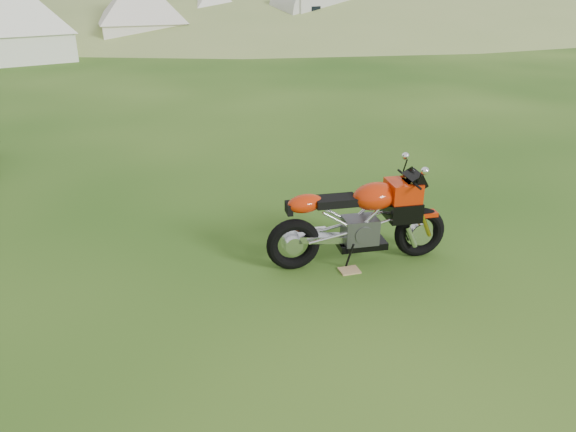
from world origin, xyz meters
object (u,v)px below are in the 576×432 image
sport_motorcycle (359,214)px  tent_mid (140,11)px  plywood_board (349,270)px  tent_right (213,11)px  caravan (314,18)px  tent_left (15,19)px

sport_motorcycle → tent_mid: tent_mid is taller
plywood_board → tent_right: (6.16, 20.99, 1.23)m
sport_motorcycle → caravan: bearing=76.9°
tent_right → caravan: bearing=-22.8°
tent_mid → caravan: size_ratio=0.79×
sport_motorcycle → tent_mid: 20.34m
sport_motorcycle → tent_right: bearing=89.1°
plywood_board → tent_left: tent_left is taller
plywood_board → sport_motorcycle: bearing=38.1°
sport_motorcycle → tent_right: size_ratio=0.69×
sport_motorcycle → plywood_board: (-0.19, -0.15, -0.58)m
sport_motorcycle → plywood_board: size_ratio=9.11×
sport_motorcycle → tent_left: 18.42m
plywood_board → tent_right: bearing=73.7°
sport_motorcycle → caravan: size_ratio=0.48×
caravan → tent_mid: bearing=152.7°
tent_left → tent_mid: size_ratio=0.98×
plywood_board → caravan: 21.38m
tent_left → tent_right: (8.31, 2.59, -0.15)m
plywood_board → caravan: caravan is taller
plywood_board → caravan: bearing=61.6°
plywood_board → caravan: (10.15, 18.80, 0.96)m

